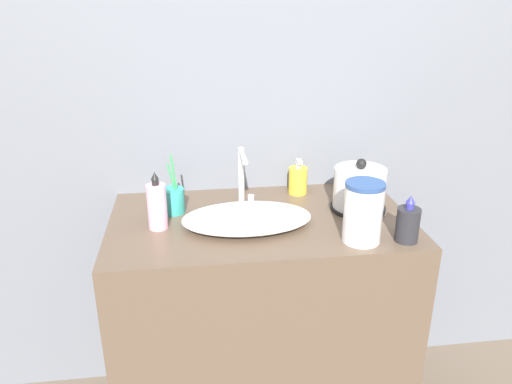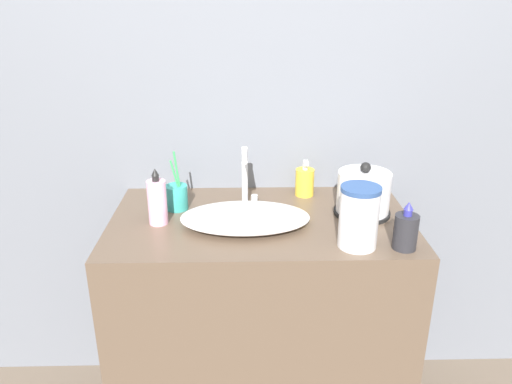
{
  "view_description": "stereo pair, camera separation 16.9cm",
  "coord_description": "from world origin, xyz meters",
  "px_view_note": "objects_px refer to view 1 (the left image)",
  "views": [
    {
      "loc": [
        -0.22,
        -1.26,
        1.62
      ],
      "look_at": [
        -0.02,
        0.3,
        0.98
      ],
      "focal_mm": 35.0,
      "sensor_mm": 36.0,
      "label": 1
    },
    {
      "loc": [
        -0.05,
        -1.27,
        1.62
      ],
      "look_at": [
        -0.02,
        0.3,
        0.98
      ],
      "focal_mm": 35.0,
      "sensor_mm": 36.0,
      "label": 2
    }
  ],
  "objects_px": {
    "faucet": "(243,175)",
    "toothbrush_cup": "(173,200)",
    "shampoo_bottle": "(157,206)",
    "mouthwash_bottle": "(408,224)",
    "electric_kettle": "(359,191)",
    "water_pitcher": "(363,212)",
    "lotion_bottle": "(298,180)"
  },
  "relations": [
    {
      "from": "faucet",
      "to": "shampoo_bottle",
      "type": "distance_m",
      "value": 0.33
    },
    {
      "from": "faucet",
      "to": "toothbrush_cup",
      "type": "bearing_deg",
      "value": -178.09
    },
    {
      "from": "faucet",
      "to": "toothbrush_cup",
      "type": "xyz_separation_m",
      "value": [
        -0.25,
        -0.01,
        -0.08
      ]
    },
    {
      "from": "toothbrush_cup",
      "to": "water_pitcher",
      "type": "distance_m",
      "value": 0.66
    },
    {
      "from": "shampoo_bottle",
      "to": "water_pitcher",
      "type": "height_order",
      "value": "same"
    },
    {
      "from": "mouthwash_bottle",
      "to": "lotion_bottle",
      "type": "bearing_deg",
      "value": 120.42
    },
    {
      "from": "lotion_bottle",
      "to": "shampoo_bottle",
      "type": "xyz_separation_m",
      "value": [
        -0.52,
        -0.24,
        0.03
      ]
    },
    {
      "from": "faucet",
      "to": "toothbrush_cup",
      "type": "distance_m",
      "value": 0.26
    },
    {
      "from": "shampoo_bottle",
      "to": "water_pitcher",
      "type": "distance_m",
      "value": 0.66
    },
    {
      "from": "lotion_bottle",
      "to": "water_pitcher",
      "type": "height_order",
      "value": "water_pitcher"
    },
    {
      "from": "faucet",
      "to": "shampoo_bottle",
      "type": "height_order",
      "value": "faucet"
    },
    {
      "from": "shampoo_bottle",
      "to": "lotion_bottle",
      "type": "bearing_deg",
      "value": 24.71
    },
    {
      "from": "electric_kettle",
      "to": "lotion_bottle",
      "type": "relative_size",
      "value": 1.41
    },
    {
      "from": "mouthwash_bottle",
      "to": "shampoo_bottle",
      "type": "bearing_deg",
      "value": 165.85
    },
    {
      "from": "electric_kettle",
      "to": "lotion_bottle",
      "type": "distance_m",
      "value": 0.26
    },
    {
      "from": "water_pitcher",
      "to": "toothbrush_cup",
      "type": "bearing_deg",
      "value": 153.38
    },
    {
      "from": "toothbrush_cup",
      "to": "shampoo_bottle",
      "type": "xyz_separation_m",
      "value": [
        -0.05,
        -0.12,
        0.03
      ]
    },
    {
      "from": "mouthwash_bottle",
      "to": "faucet",
      "type": "bearing_deg",
      "value": 146.1
    },
    {
      "from": "water_pitcher",
      "to": "faucet",
      "type": "bearing_deg",
      "value": 138.21
    },
    {
      "from": "shampoo_bottle",
      "to": "faucet",
      "type": "bearing_deg",
      "value": 23.1
    },
    {
      "from": "toothbrush_cup",
      "to": "electric_kettle",
      "type": "bearing_deg",
      "value": -5.15
    },
    {
      "from": "toothbrush_cup",
      "to": "lotion_bottle",
      "type": "distance_m",
      "value": 0.49
    },
    {
      "from": "faucet",
      "to": "toothbrush_cup",
      "type": "height_order",
      "value": "same"
    },
    {
      "from": "mouthwash_bottle",
      "to": "water_pitcher",
      "type": "distance_m",
      "value": 0.15
    },
    {
      "from": "water_pitcher",
      "to": "mouthwash_bottle",
      "type": "bearing_deg",
      "value": -7.86
    },
    {
      "from": "lotion_bottle",
      "to": "water_pitcher",
      "type": "xyz_separation_m",
      "value": [
        0.12,
        -0.42,
        0.04
      ]
    },
    {
      "from": "electric_kettle",
      "to": "shampoo_bottle",
      "type": "bearing_deg",
      "value": -175.2
    },
    {
      "from": "electric_kettle",
      "to": "toothbrush_cup",
      "type": "height_order",
      "value": "toothbrush_cup"
    },
    {
      "from": "toothbrush_cup",
      "to": "water_pitcher",
      "type": "relative_size",
      "value": 1.13
    },
    {
      "from": "mouthwash_bottle",
      "to": "electric_kettle",
      "type": "bearing_deg",
      "value": 105.91
    },
    {
      "from": "shampoo_bottle",
      "to": "water_pitcher",
      "type": "relative_size",
      "value": 1.0
    },
    {
      "from": "electric_kettle",
      "to": "toothbrush_cup",
      "type": "relative_size",
      "value": 0.89
    }
  ]
}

